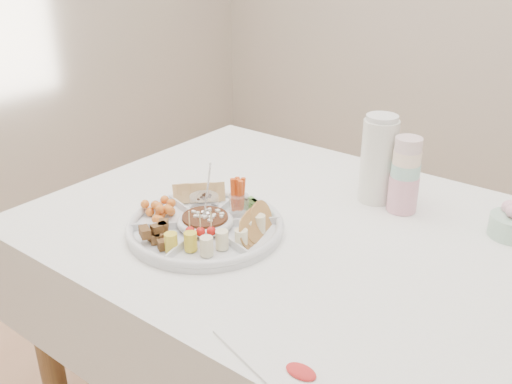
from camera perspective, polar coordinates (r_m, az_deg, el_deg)
The scene contains 12 objects.
dining_table at distance 1.63m, azimuth 6.95°, elevation -16.10°, with size 1.52×1.02×0.76m, color white.
party_tray at distance 1.41m, azimuth -5.09°, elevation -3.24°, with size 0.38×0.38×0.04m, color silver.
bean_dip at distance 1.40m, azimuth -5.10°, elevation -2.97°, with size 0.11×0.11×0.04m, color #3B1F16.
tortillas at distance 1.34m, azimuth -0.24°, elevation -3.50°, with size 0.10×0.10×0.06m, color #9F6848, non-canonical shape.
carrot_cucumber at distance 1.45m, azimuth -0.77°, elevation -0.38°, with size 0.10×0.10×0.09m, color #D84B15, non-canonical shape.
pita_raisins at distance 1.51m, azimuth -5.25°, elevation -0.21°, with size 0.10×0.10×0.06m, color #E9A358, non-canonical shape.
cherries at distance 1.46m, azimuth -9.60°, elevation -1.77°, with size 0.10×0.10×0.04m, color #DC610A, non-canonical shape.
granola_chunks at distance 1.35m, azimuth -9.84°, elevation -4.23°, with size 0.10×0.10×0.04m, color #4F3312, non-canonical shape.
banana_tomato at distance 1.27m, azimuth -4.99°, elevation -4.52°, with size 0.10×0.10×0.08m, color #FFE26B, non-canonical shape.
cup_stack at distance 1.52m, azimuth 14.70°, elevation 1.85°, with size 0.08×0.08×0.21m, color silver.
thermos at distance 1.56m, azimuth 12.15°, elevation 3.34°, with size 0.10×0.10×0.25m, color silver.
placemat at distance 1.02m, azimuth 3.04°, elevation -17.06°, with size 0.31×0.10×0.01m, color white.
Camera 1 is at (0.60, -1.08, 1.44)m, focal length 40.00 mm.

